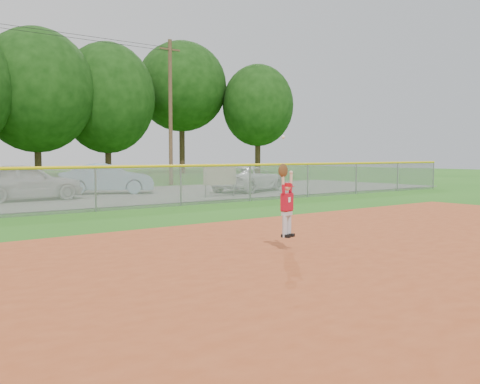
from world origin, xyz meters
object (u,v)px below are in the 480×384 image
sponsor_sign (220,176)px  ballplayer (286,201)px  car_white_b (249,179)px  car_white_a (25,182)px  car_blue (108,179)px

sponsor_sign → ballplayer: bearing=-120.2°
car_white_b → sponsor_sign: (-3.33, -2.03, 0.31)m
car_white_b → ballplayer: bearing=121.6°
car_white_b → ballplayer: ballplayer is taller
car_white_a → car_blue: car_white_a is taller
car_blue → sponsor_sign: (3.10, -5.00, 0.23)m
car_white_a → car_blue: (4.33, 1.59, -0.05)m
car_white_b → car_white_a: bearing=60.7°
car_blue → ballplayer: size_ratio=2.21×
car_white_b → ballplayer: (-10.13, -13.69, 0.34)m
car_white_a → car_white_b: car_white_a is taller
sponsor_sign → car_white_a: bearing=155.3°
car_blue → car_white_a: bearing=136.9°
car_blue → car_white_b: (6.44, -2.97, -0.09)m
car_white_a → sponsor_sign: size_ratio=2.73×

